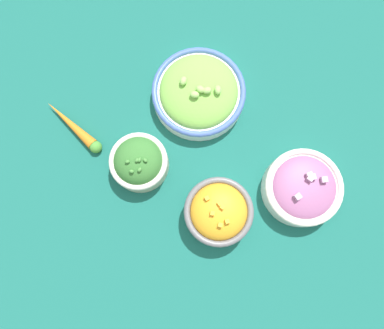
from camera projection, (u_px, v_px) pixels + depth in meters
The scene contains 6 objects.
ground_plane at pixel (192, 167), 0.76m from camera, with size 3.00×3.00×0.00m, color #196056.
bowl_squash at pixel (218, 212), 0.71m from camera, with size 0.13×0.13×0.09m.
bowl_broccoli at pixel (139, 162), 0.73m from camera, with size 0.11×0.11×0.08m.
bowl_red_onion at pixel (303, 188), 0.72m from camera, with size 0.15×0.15×0.07m.
bowl_lettuce at pixel (199, 92), 0.76m from camera, with size 0.19×0.19×0.07m.
loose_carrot at pixel (75, 128), 0.77m from camera, with size 0.15×0.05×0.03m.
Camera 1 is at (0.11, -0.08, 0.75)m, focal length 35.00 mm.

